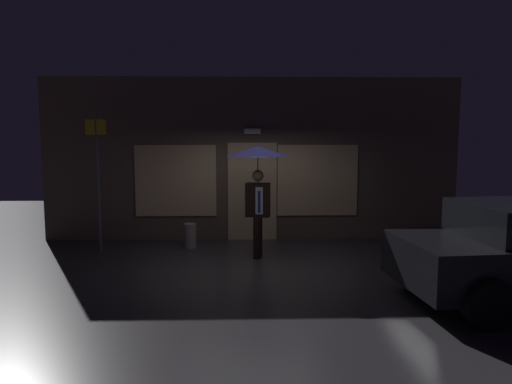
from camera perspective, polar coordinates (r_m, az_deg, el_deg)
ground_plane at (r=8.91m, az=-0.12°, el=-8.61°), size 18.00×18.00×0.00m
building_facade at (r=10.95m, az=-0.48°, el=3.83°), size 9.35×0.48×3.65m
person_with_umbrella at (r=9.15m, az=0.22°, el=2.70°), size 1.20×1.20×2.15m
street_sign_post at (r=10.12m, az=-18.26°, el=1.85°), size 0.40×0.07×2.77m
sidewalk_bollard at (r=10.25m, az=-7.83°, el=-5.16°), size 0.26×0.26×0.52m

